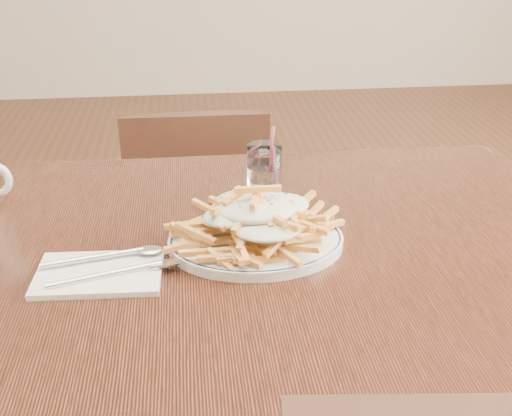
{
  "coord_description": "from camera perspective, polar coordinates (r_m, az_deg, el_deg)",
  "views": [
    {
      "loc": [
        -0.07,
        -0.91,
        1.27
      ],
      "look_at": [
        0.03,
        -0.01,
        0.82
      ],
      "focal_mm": 45.0,
      "sensor_mm": 36.0,
      "label": 1
    }
  ],
  "objects": [
    {
      "name": "cutlery",
      "position": [
        0.99,
        -13.81,
        -5.1
      ],
      "size": [
        0.22,
        0.12,
        0.01
      ],
      "color": "silver",
      "rests_on": "napkin"
    },
    {
      "name": "fries_plate",
      "position": [
        1.04,
        0.0,
        -2.97
      ],
      "size": [
        0.3,
        0.26,
        0.02
      ],
      "color": "white",
      "rests_on": "table"
    },
    {
      "name": "water_glass",
      "position": [
        1.19,
        0.75,
        2.9
      ],
      "size": [
        0.06,
        0.06,
        0.14
      ],
      "color": "white",
      "rests_on": "table"
    },
    {
      "name": "table",
      "position": [
        1.09,
        -1.56,
        -6.84
      ],
      "size": [
        1.2,
        0.8,
        0.75
      ],
      "color": "black",
      "rests_on": "ground"
    },
    {
      "name": "loaded_fries",
      "position": [
        1.02,
        -0.0,
        -0.61
      ],
      "size": [
        0.27,
        0.23,
        0.07
      ],
      "color": "gold",
      "rests_on": "fries_plate"
    },
    {
      "name": "chair_far",
      "position": [
        1.78,
        -5.08,
        -1.31
      ],
      "size": [
        0.37,
        0.37,
        0.79
      ],
      "color": "black",
      "rests_on": "ground"
    },
    {
      "name": "napkin",
      "position": [
        0.99,
        -13.78,
        -5.69
      ],
      "size": [
        0.19,
        0.13,
        0.01
      ],
      "primitive_type": "cube",
      "rotation": [
        0.0,
        0.0,
        -0.04
      ],
      "color": "white",
      "rests_on": "table"
    }
  ]
}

